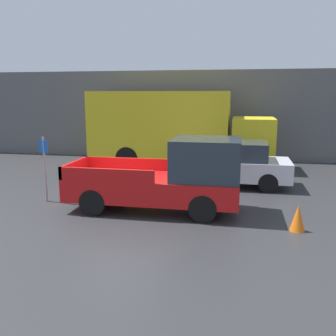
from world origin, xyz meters
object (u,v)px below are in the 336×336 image
at_px(car, 231,164).
at_px(delivery_truck, 173,127).
at_px(traffic_cone, 298,218).
at_px(parking_sign, 45,165).
at_px(pickup_truck, 170,178).

bearing_deg(car, delivery_truck, 129.89).
bearing_deg(traffic_cone, parking_sign, 170.64).
height_order(pickup_truck, parking_sign, pickup_truck).
xyz_separation_m(delivery_truck, parking_sign, (-2.98, -6.80, -0.73)).
relative_size(parking_sign, traffic_cone, 3.06).
relative_size(car, parking_sign, 2.13).
xyz_separation_m(pickup_truck, delivery_truck, (-1.17, 6.99, 0.92)).
bearing_deg(delivery_truck, car, -50.11).
distance_m(car, parking_sign, 6.75).
relative_size(pickup_truck, traffic_cone, 7.40).
distance_m(delivery_truck, parking_sign, 7.46).
distance_m(car, delivery_truck, 4.56).
distance_m(pickup_truck, delivery_truck, 7.15).
xyz_separation_m(car, traffic_cone, (1.85, -4.67, -0.50)).
bearing_deg(parking_sign, traffic_cone, -9.36).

